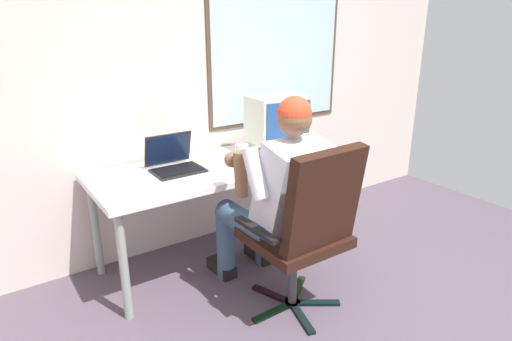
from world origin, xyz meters
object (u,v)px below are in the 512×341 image
object	(u,v)px
office_chair	(308,223)
crt_monitor	(277,119)
person_seated	(277,195)
laptop	(174,160)
desk	(220,173)
wine_glass	(242,152)

from	to	relation	value
office_chair	crt_monitor	distance (m)	1.01
office_chair	person_seated	world-z (taller)	person_seated
crt_monitor	laptop	xyz separation A→B (m)	(-0.79, 0.07, -0.19)
desk	person_seated	size ratio (longest dim) A/B	1.35
desk	crt_monitor	distance (m)	0.58
office_chair	person_seated	size ratio (longest dim) A/B	0.82
person_seated	wine_glass	distance (m)	0.44
person_seated	laptop	world-z (taller)	person_seated
laptop	desk	bearing A→B (deg)	-13.90
desk	crt_monitor	bearing A→B (deg)	0.61
desk	crt_monitor	world-z (taller)	crt_monitor
person_seated	wine_glass	world-z (taller)	person_seated
desk	person_seated	bearing A→B (deg)	-83.54
office_chair	wine_glass	xyz separation A→B (m)	(0.01, 0.69, 0.24)
office_chair	wine_glass	size ratio (longest dim) A/B	6.55
office_chair	crt_monitor	size ratio (longest dim) A/B	2.51
desk	laptop	bearing A→B (deg)	166.10
crt_monitor	wine_glass	xyz separation A→B (m)	(-0.41, -0.16, -0.13)
desk	laptop	xyz separation A→B (m)	(-0.31, 0.08, 0.13)
desk	wine_glass	distance (m)	0.25
crt_monitor	person_seated	bearing A→B (deg)	-126.77
wine_glass	laptop	bearing A→B (deg)	149.06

